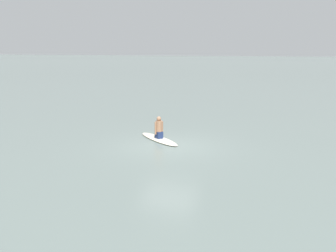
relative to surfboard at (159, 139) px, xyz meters
name	(u,v)px	position (x,y,z in m)	size (l,w,h in m)	color
ground_plane	(169,146)	(0.82, -0.89, -0.04)	(400.00, 400.00, 0.00)	slate
surfboard	(159,139)	(0.00, 0.00, 0.00)	(3.06, 0.70, 0.08)	silver
person_paddler	(159,128)	(0.00, 0.00, 0.50)	(0.43, 0.42, 1.02)	navy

